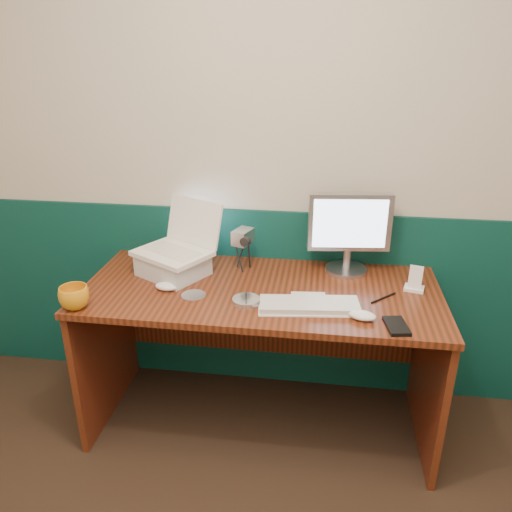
% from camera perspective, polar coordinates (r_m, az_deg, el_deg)
% --- Properties ---
extents(back_wall, '(3.50, 0.04, 2.50)m').
position_cam_1_polar(back_wall, '(2.42, 3.27, 10.82)').
color(back_wall, beige).
rests_on(back_wall, ground).
extents(wainscot, '(3.48, 0.02, 1.00)m').
position_cam_1_polar(wainscot, '(2.67, 2.89, -5.18)').
color(wainscot, '#083537').
rests_on(wainscot, ground).
extents(desk, '(1.60, 0.70, 0.75)m').
position_cam_1_polar(desk, '(2.44, 0.51, -11.61)').
color(desk, '#3A1D0A').
rests_on(desk, ground).
extents(laptop_riser, '(0.36, 0.35, 0.10)m').
position_cam_1_polar(laptop_riser, '(2.39, -9.47, -1.03)').
color(laptop_riser, silver).
rests_on(laptop_riser, desk).
extents(laptop, '(0.41, 0.38, 0.27)m').
position_cam_1_polar(laptop, '(2.32, -9.76, 3.15)').
color(laptop, white).
rests_on(laptop, laptop_riser).
extents(monitor, '(0.39, 0.15, 0.38)m').
position_cam_1_polar(monitor, '(2.38, 10.55, 2.49)').
color(monitor, '#AAAAAF').
rests_on(monitor, desk).
extents(keyboard, '(0.42, 0.18, 0.02)m').
position_cam_1_polar(keyboard, '(2.08, 6.10, -5.70)').
color(keyboard, silver).
rests_on(keyboard, desk).
extents(mouse_right, '(0.12, 0.09, 0.04)m').
position_cam_1_polar(mouse_right, '(2.04, 12.07, -6.66)').
color(mouse_right, white).
rests_on(mouse_right, desk).
extents(mouse_left, '(0.11, 0.07, 0.03)m').
position_cam_1_polar(mouse_left, '(2.26, -10.23, -3.45)').
color(mouse_left, white).
rests_on(mouse_left, desk).
extents(mug, '(0.15, 0.15, 0.10)m').
position_cam_1_polar(mug, '(2.19, -20.07, -4.47)').
color(mug, orange).
rests_on(mug, desk).
extents(camcorder, '(0.12, 0.14, 0.18)m').
position_cam_1_polar(camcorder, '(2.40, -1.49, 0.52)').
color(camcorder, '#B7B8BC').
rests_on(camcorder, desk).
extents(cd_spindle, '(0.12, 0.12, 0.02)m').
position_cam_1_polar(cd_spindle, '(2.11, -1.13, -5.17)').
color(cd_spindle, silver).
rests_on(cd_spindle, desk).
extents(cd_loose_a, '(0.11, 0.11, 0.00)m').
position_cam_1_polar(cd_loose_a, '(2.20, -7.15, -4.44)').
color(cd_loose_a, silver).
rests_on(cd_loose_a, desk).
extents(pen, '(0.11, 0.11, 0.01)m').
position_cam_1_polar(pen, '(2.22, 14.36, -4.65)').
color(pen, black).
rests_on(pen, desk).
extents(papers, '(0.16, 0.11, 0.00)m').
position_cam_1_polar(papers, '(2.17, 6.02, -4.73)').
color(papers, silver).
rests_on(papers, desk).
extents(dock, '(0.10, 0.08, 0.02)m').
position_cam_1_polar(dock, '(2.33, 17.61, -3.55)').
color(dock, white).
rests_on(dock, desk).
extents(music_player, '(0.06, 0.04, 0.10)m').
position_cam_1_polar(music_player, '(2.31, 17.78, -2.27)').
color(music_player, white).
rests_on(music_player, dock).
extents(pda, '(0.10, 0.15, 0.02)m').
position_cam_1_polar(pda, '(2.02, 15.75, -7.71)').
color(pda, black).
rests_on(pda, desk).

